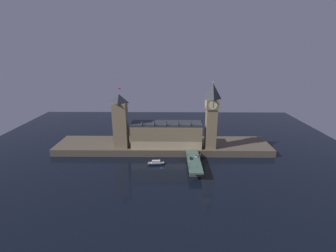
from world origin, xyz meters
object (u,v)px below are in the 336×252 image
at_px(pedestrian_far_rail, 188,154).
at_px(street_lamp_mid, 200,156).
at_px(clock_tower, 212,114).
at_px(car_northbound_lead, 191,158).
at_px(boat_upstream, 156,163).
at_px(victoria_tower, 120,121).
at_px(pedestrian_mid_walk, 199,158).
at_px(car_southbound_trail, 196,156).
at_px(street_lamp_near, 189,164).
at_px(pedestrian_near_rail, 189,164).

distance_m(pedestrian_far_rail, street_lamp_mid, 15.47).
relative_size(clock_tower, car_northbound_lead, 13.61).
bearing_deg(boat_upstream, victoria_tower, 143.79).
bearing_deg(car_northbound_lead, pedestrian_mid_walk, -0.00).
height_order(car_northbound_lead, pedestrian_mid_walk, pedestrian_mid_walk).
distance_m(car_southbound_trail, pedestrian_mid_walk, 4.76).
xyz_separation_m(victoria_tower, pedestrian_far_rail, (64.68, -21.94, -25.33)).
height_order(car_northbound_lead, street_lamp_near, street_lamp_near).
bearing_deg(pedestrian_near_rail, pedestrian_mid_walk, 52.59).
relative_size(car_southbound_trail, street_lamp_near, 0.58).
xyz_separation_m(clock_tower, pedestrian_mid_walk, (-13.65, -28.01, -32.92)).
height_order(street_lamp_near, boat_upstream, street_lamp_near).
height_order(pedestrian_mid_walk, street_lamp_near, street_lamp_near).
bearing_deg(clock_tower, street_lamp_mid, -112.76).
xyz_separation_m(clock_tower, car_southbound_trail, (-16.12, -23.96, -33.16)).
xyz_separation_m(car_northbound_lead, pedestrian_mid_walk, (7.43, -0.00, 0.33)).
height_order(car_northbound_lead, street_lamp_mid, street_lamp_mid).
xyz_separation_m(car_northbound_lead, pedestrian_near_rail, (-2.48, -12.95, 0.20)).
height_order(car_southbound_trail, street_lamp_near, street_lamp_near).
relative_size(pedestrian_mid_walk, boat_upstream, 0.11).
distance_m(car_southbound_trail, street_lamp_near, 23.93).
xyz_separation_m(clock_tower, victoria_tower, (-88.24, 1.50, -7.69)).
xyz_separation_m(clock_tower, pedestrian_near_rail, (-23.55, -40.96, -33.05)).
bearing_deg(car_southbound_trail, pedestrian_far_rail, 154.69).
bearing_deg(street_lamp_near, car_northbound_lead, 81.06).
relative_size(victoria_tower, pedestrian_mid_walk, 32.56).
relative_size(car_northbound_lead, pedestrian_mid_walk, 2.63).
xyz_separation_m(victoria_tower, street_lamp_near, (64.28, -47.80, -22.02)).
distance_m(clock_tower, car_northbound_lead, 48.31).
distance_m(car_northbound_lead, pedestrian_far_rail, 7.97).
bearing_deg(pedestrian_far_rail, pedestrian_near_rail, -90.00).
xyz_separation_m(victoria_tower, pedestrian_mid_walk, (74.59, -29.51, -25.23)).
xyz_separation_m(victoria_tower, car_southbound_trail, (72.11, -25.46, -25.47)).
bearing_deg(boat_upstream, pedestrian_far_rail, 8.67).
bearing_deg(street_lamp_near, boat_upstream, 142.83).
xyz_separation_m(car_northbound_lead, boat_upstream, (-31.21, 3.19, -6.60)).
height_order(pedestrian_near_rail, street_lamp_mid, street_lamp_mid).
bearing_deg(clock_tower, boat_upstream, -154.60).
height_order(victoria_tower, boat_upstream, victoria_tower).
distance_m(clock_tower, pedestrian_near_rail, 57.66).
relative_size(clock_tower, victoria_tower, 1.10).
bearing_deg(car_northbound_lead, street_lamp_near, -98.94).
bearing_deg(street_lamp_mid, pedestrian_mid_walk, 96.39).
xyz_separation_m(victoria_tower, street_lamp_mid, (74.99, -33.08, -22.30)).
bearing_deg(clock_tower, pedestrian_near_rail, -119.90).
height_order(clock_tower, pedestrian_far_rail, clock_tower).
bearing_deg(victoria_tower, clock_tower, -0.98).
xyz_separation_m(clock_tower, pedestrian_far_rail, (-23.55, -20.44, -33.02)).
xyz_separation_m(car_southbound_trail, street_lamp_near, (-7.83, -22.34, 3.45)).
xyz_separation_m(car_southbound_trail, pedestrian_far_rail, (-7.43, 3.51, 0.14)).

